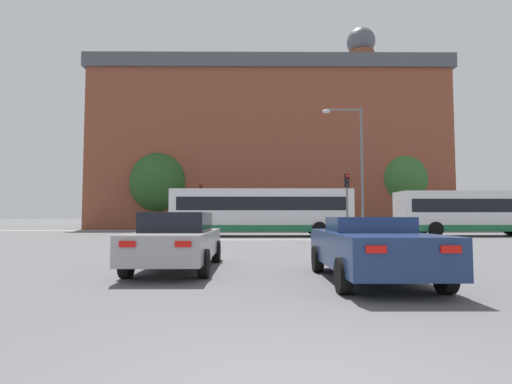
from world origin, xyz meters
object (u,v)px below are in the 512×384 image
at_px(pedestrian_waiting, 308,219).
at_px(traffic_light_near_right, 347,195).
at_px(car_saloon_left, 178,240).
at_px(bus_crossing_lead, 261,211).
at_px(traffic_light_far_right, 319,205).
at_px(bus_crossing_trailing, 474,212).
at_px(car_roadster_right, 370,247).
at_px(street_lamp_junction, 355,158).
at_px(traffic_light_far_left, 201,200).

bearing_deg(pedestrian_waiting, traffic_light_near_right, -60.66).
bearing_deg(car_saloon_left, bus_crossing_lead, 81.61).
xyz_separation_m(traffic_light_far_right, pedestrian_waiting, (-0.78, 1.35, -1.36)).
height_order(bus_crossing_lead, bus_crossing_trailing, bus_crossing_lead).
height_order(car_roadster_right, street_lamp_junction, street_lamp_junction).
xyz_separation_m(car_saloon_left, pedestrian_waiting, (7.31, 28.39, 0.35)).
bearing_deg(traffic_light_far_left, pedestrian_waiting, 7.82).
bearing_deg(car_roadster_right, traffic_light_far_right, 82.70).
distance_m(bus_crossing_trailing, traffic_light_far_right, 13.42).
bearing_deg(bus_crossing_trailing, bus_crossing_lead, -89.64).
bearing_deg(traffic_light_far_left, traffic_light_far_right, 0.33).
bearing_deg(bus_crossing_trailing, pedestrian_waiting, -137.66).
bearing_deg(traffic_light_near_right, traffic_light_far_left, 127.98).
bearing_deg(bus_crossing_lead, pedestrian_waiting, 156.64).
height_order(traffic_light_near_right, traffic_light_far_right, traffic_light_near_right).
height_order(bus_crossing_trailing, traffic_light_far_left, traffic_light_far_left).
relative_size(car_saloon_left, traffic_light_far_right, 1.36).
bearing_deg(car_roadster_right, street_lamp_junction, 76.50).
xyz_separation_m(car_roadster_right, bus_crossing_trailing, (12.93, 19.29, 0.95)).
xyz_separation_m(traffic_light_far_left, pedestrian_waiting, (10.31, 1.41, -1.78)).
bearing_deg(pedestrian_waiting, car_roadster_right, -67.11).
relative_size(car_saloon_left, bus_crossing_trailing, 0.47).
distance_m(street_lamp_junction, pedestrian_waiting, 15.88).
height_order(car_roadster_right, traffic_light_near_right, traffic_light_near_right).
bearing_deg(traffic_light_far_left, bus_crossing_trailing, -25.28).
height_order(bus_crossing_lead, pedestrian_waiting, bus_crossing_lead).
xyz_separation_m(car_roadster_right, traffic_light_far_left, (-7.43, 28.90, 2.18)).
xyz_separation_m(car_roadster_right, pedestrian_waiting, (2.88, 30.31, 0.40)).
bearing_deg(street_lamp_junction, bus_crossing_lead, 141.69).
distance_m(bus_crossing_lead, street_lamp_junction, 7.61).
bearing_deg(traffic_light_far_right, car_saloon_left, -106.66).
relative_size(bus_crossing_trailing, pedestrian_waiting, 5.66).
xyz_separation_m(car_saloon_left, traffic_light_far_right, (8.09, 27.04, 1.71)).
distance_m(car_saloon_left, pedestrian_waiting, 29.32).
bearing_deg(traffic_light_near_right, traffic_light_far_right, 87.83).
bearing_deg(traffic_light_far_left, car_saloon_left, -83.66).
relative_size(car_saloon_left, bus_crossing_lead, 0.40).
distance_m(bus_crossing_trailing, traffic_light_near_right, 10.59).
bearing_deg(bus_crossing_lead, traffic_light_far_left, -150.45).
bearing_deg(car_roadster_right, car_saloon_left, 156.49).
xyz_separation_m(traffic_light_far_right, traffic_light_far_left, (-11.09, -0.06, 0.43)).
height_order(car_roadster_right, bus_crossing_trailing, bus_crossing_trailing).
bearing_deg(car_roadster_right, pedestrian_waiting, 84.48).
xyz_separation_m(car_saloon_left, street_lamp_junction, (7.97, 12.95, 4.02)).
bearing_deg(car_saloon_left, traffic_light_far_right, 73.21).
height_order(traffic_light_near_right, pedestrian_waiting, traffic_light_near_right).
bearing_deg(traffic_light_near_right, street_lamp_junction, -50.50).
distance_m(car_saloon_left, traffic_light_near_right, 15.54).
bearing_deg(bus_crossing_lead, traffic_light_far_right, 150.24).
height_order(traffic_light_far_left, pedestrian_waiting, traffic_light_far_left).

